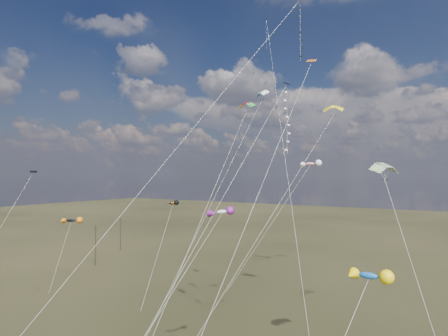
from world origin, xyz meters
The scene contains 16 objects.
utility_pole_near centered at (-38.00, 30.00, 4.09)m, with size 1.40×0.20×8.00m.
utility_pole_far centered at (-46.00, 44.00, 4.09)m, with size 1.40×0.20×8.00m.
diamond_black_high centered at (11.26, 10.20, 29.82)m, with size 16.38×25.44×34.99m.
diamond_navy_tall centered at (-0.75, 32.14, 37.35)m, with size 18.63×27.92×43.68m.
diamond_black_mid centered at (-20.66, 2.59, 13.29)m, with size 6.32×8.64×18.68m.
diamond_navy_right centered at (11.56, 8.97, 22.14)m, with size 9.83×13.67×26.52m.
diamond_orange_center centered at (11.43, 9.02, 20.91)m, with size 2.71×23.28×30.16m.
parafoil_yellow centered at (11.03, 26.21, 26.63)m, with size 9.40×22.91×27.40m.
parafoil_blue_white centered at (2.67, 22.92, 28.83)m, with size 5.37×20.35×29.61m.
parafoil_striped centered at (19.72, 12.54, 18.97)m, with size 8.23×10.36×19.70m.
parafoil_tricolor centered at (6.03, 12.66, 25.41)m, with size 3.59×15.88×26.12m.
novelty_black_orange centered at (-31.26, 19.25, 10.46)m, with size 4.63×7.39×11.05m.
novelty_orange_black centered at (-13.03, 23.89, 13.76)m, with size 3.03×9.65×14.30m.
novelty_white_purple centered at (7.55, 5.65, 14.87)m, with size 6.67×9.61×15.37m.
novelty_redwhite_stripe centered at (0.96, 45.22, 20.09)m, with size 9.47×16.89×20.82m.
novelty_blue_yellow centered at (20.83, 1.27, 12.13)m, with size 4.90×8.11×12.65m.
Camera 1 is at (26.38, -23.45, 18.21)m, focal length 32.00 mm.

